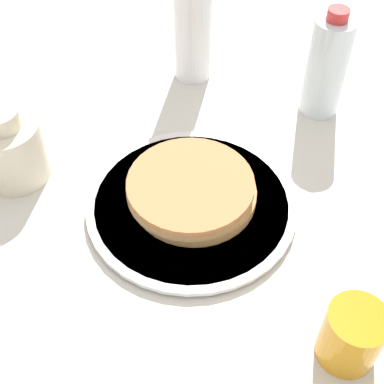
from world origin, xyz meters
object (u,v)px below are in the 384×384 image
pancake_stack (193,189)px  water_bottle_mid (193,21)px  plate (192,204)px  water_bottle_near (327,66)px  juice_glass (352,336)px  cream_jug (10,149)px

pancake_stack → water_bottle_mid: 0.32m
plate → water_bottle_near: water_bottle_near is taller
plate → water_bottle_mid: (-0.30, 0.11, 0.10)m
plate → juice_glass: (0.27, 0.09, 0.03)m
plate → juice_glass: bearing=18.5°
plate → pancake_stack: bearing=152.9°
cream_jug → water_bottle_mid: water_bottle_mid is taller
water_bottle_near → plate: bearing=-64.4°
juice_glass → water_bottle_mid: size_ratio=0.35×
juice_glass → water_bottle_near: water_bottle_near is taller
plate → water_bottle_near: size_ratio=1.62×
pancake_stack → cream_jug: (-0.15, -0.23, 0.02)m
juice_glass → water_bottle_mid: water_bottle_mid is taller
juice_glass → water_bottle_mid: bearing=177.8°
water_bottle_near → water_bottle_mid: bearing=-134.8°
plate → cream_jug: (-0.15, -0.22, 0.05)m
juice_glass → water_bottle_near: (-0.40, 0.19, 0.05)m
plate → cream_jug: size_ratio=2.45×
juice_glass → water_bottle_near: size_ratio=0.44×
pancake_stack → water_bottle_near: (-0.13, 0.28, 0.05)m
plate → pancake_stack: pancake_stack is taller
pancake_stack → water_bottle_mid: (-0.29, 0.11, 0.08)m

